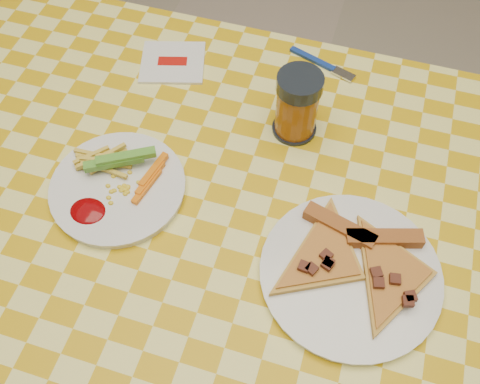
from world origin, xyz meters
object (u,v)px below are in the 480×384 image
plate_left (118,188)px  plate_right (350,274)px  drink_glass (297,105)px  table (229,249)px

plate_left → plate_right: bearing=-5.9°
plate_right → drink_glass: 0.28m
table → plate_right: 0.21m
plate_right → drink_glass: drink_glass is taller
plate_right → table: bearing=172.3°
drink_glass → table: bearing=-103.1°
plate_left → drink_glass: (0.24, 0.20, 0.05)m
plate_right → drink_glass: size_ratio=2.08×
table → drink_glass: size_ratio=10.52×
table → plate_left: size_ratio=6.15×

